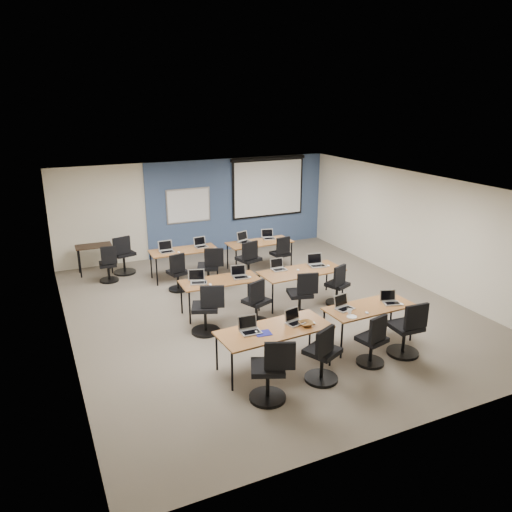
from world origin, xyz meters
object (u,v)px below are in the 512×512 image
task_chair_1 (323,358)px  task_chair_2 (373,344)px  task_chair_9 (210,271)px  task_chair_11 (281,257)px  task_chair_5 (256,306)px  spare_chair_b (109,267)px  training_table_front_right (369,309)px  laptop_6 (278,267)px  projector_screen (268,184)px  task_chair_4 (207,313)px  laptop_11 (269,236)px  task_chair_0 (271,375)px  task_chair_8 (178,275)px  laptop_9 (201,244)px  spare_chair_a (124,258)px  laptop_4 (198,279)px  training_table_mid_right (302,272)px  task_chair_3 (407,333)px  training_table_mid_left (220,282)px  utility_table (94,249)px  laptop_2 (343,305)px  laptop_8 (166,249)px  laptop_10 (244,239)px  laptop_1 (294,320)px  laptop_5 (240,274)px  whiteboard (188,206)px  laptop_3 (390,300)px  task_chair_10 (249,263)px  task_chair_6 (302,298)px  training_table_front_left (274,331)px  laptop_0 (250,328)px  laptop_7 (316,263)px

task_chair_1 → task_chair_2: size_ratio=1.06×
task_chair_9 → task_chair_11: (2.10, 0.35, -0.03)m
task_chair_5 → spare_chair_b: size_ratio=1.04×
training_table_front_right → laptop_6: 2.58m
projector_screen → training_table_front_right: size_ratio=1.42×
task_chair_4 → laptop_11: size_ratio=3.21×
task_chair_0 → task_chair_5: (0.92, 2.49, -0.03)m
task_chair_8 → laptop_9: bearing=31.3°
projector_screen → spare_chair_a: (-4.55, -0.83, -1.46)m
laptop_6 → laptop_4: bearing=-179.0°
training_table_mid_right → task_chair_3: bearing=-82.5°
training_table_mid_left → utility_table: 4.22m
task_chair_0 → laptop_2: 2.28m
training_table_front_right → task_chair_1: 1.72m
task_chair_2 → laptop_8: laptop_8 is taller
laptop_2 → task_chair_4: size_ratio=0.31×
laptop_6 → laptop_10: size_ratio=0.91×
training_table_front_right → laptop_1: laptop_1 is taller
training_table_mid_left → laptop_5: (0.44, -0.01, 0.11)m
laptop_1 → whiteboard: bearing=76.1°
laptop_4 → laptop_10: laptop_10 is taller
laptop_3 → projector_screen: bearing=101.7°
task_chair_1 → task_chair_3: task_chair_3 is taller
laptop_3 → task_chair_10: size_ratio=0.29×
laptop_11 → spare_chair_a: bearing=-178.4°
projector_screen → task_chair_6: size_ratio=2.36×
training_table_mid_left → task_chair_6: 1.73m
projector_screen → task_chair_0: bearing=-115.9°
laptop_6 → task_chair_0: bearing=-118.4°
laptop_11 → task_chair_5: bearing=-105.2°
laptop_3 → task_chair_10: 4.16m
task_chair_3 → laptop_10: (-0.73, 5.53, 0.36)m
training_table_front_left → task_chair_9: task_chair_9 is taller
task_chair_2 → utility_table: (-3.64, 6.81, 0.26)m
task_chair_8 → laptop_10: size_ratio=2.76×
task_chair_2 → laptop_9: 5.74m
laptop_0 → laptop_7: 3.63m
training_table_mid_left → laptop_2: 2.76m
laptop_1 → laptop_10: bearing=64.5°
training_table_mid_right → task_chair_0: bearing=-128.1°
laptop_1 → utility_table: (-2.49, 6.12, -0.14)m
task_chair_5 → projector_screen: bearing=39.2°
laptop_7 → spare_chair_b: bearing=155.1°
task_chair_2 → laptop_10: (0.02, 5.56, 0.40)m
task_chair_5 → laptop_9: bearing=68.1°
task_chair_6 → spare_chair_b: size_ratio=1.07×
projector_screen → laptop_2: bearing=-104.2°
laptop_0 → task_chair_0: bearing=-91.3°
laptop_9 → utility_table: bearing=147.8°
training_table_mid_left → task_chair_0: task_chair_0 is taller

